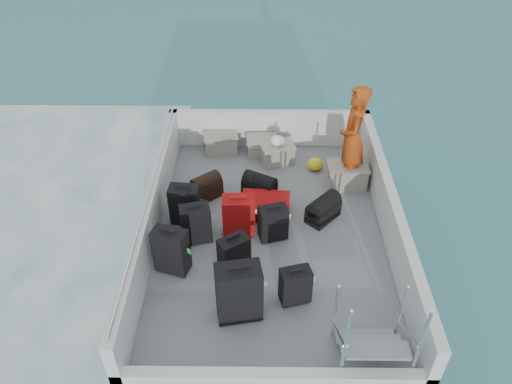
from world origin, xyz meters
TOP-DOWN VIEW (x-y plane):
  - ground at (0.00, 0.00)m, footprint 160.00×160.00m
  - ferry_hull at (0.00, 0.00)m, footprint 3.60×5.00m
  - deck at (0.00, 0.00)m, footprint 3.30×4.70m
  - deck_fittings at (0.35, -0.32)m, footprint 3.60×5.00m
  - suitcase_0 at (-1.35, -0.74)m, footprint 0.51×0.38m
  - suitcase_1 at (-1.08, -0.16)m, footprint 0.47×0.34m
  - suitcase_2 at (-1.28, 0.27)m, footprint 0.46×0.30m
  - suitcase_3 at (-0.41, -1.50)m, footprint 0.60×0.42m
  - suitcase_4 at (-0.50, -0.75)m, footprint 0.46×0.42m
  - suitcase_5 at (-0.47, 0.02)m, footprint 0.47×0.29m
  - suitcase_6 at (0.30, -1.26)m, footprint 0.43×0.32m
  - suitcase_7 at (0.03, -0.10)m, footprint 0.45×0.33m
  - suitcase_8 at (-0.08, 0.45)m, footprint 0.78×0.55m
  - duffel_0 at (-1.02, 0.87)m, footprint 0.54×0.52m
  - duffel_1 at (-0.17, 0.90)m, footprint 0.60×0.51m
  - duffel_2 at (0.81, 0.34)m, footprint 0.59×0.60m
  - crate_0 at (-0.88, 2.20)m, footprint 0.62×0.47m
  - crate_1 at (-0.13, 2.11)m, footprint 0.53×0.38m
  - crate_2 at (0.14, 1.86)m, footprint 0.63×0.51m
  - crate_3 at (1.28, 1.20)m, footprint 0.63×0.45m
  - yellow_bag at (0.80, 1.64)m, footprint 0.28×0.26m
  - white_bag at (0.14, 1.86)m, footprint 0.24×0.24m
  - passenger at (1.30, 1.26)m, footprint 0.50×0.70m

SIDE VIEW (x-z plane):
  - ground at x=0.00m, z-range 0.00..0.00m
  - ferry_hull at x=0.00m, z-range 0.00..0.60m
  - deck at x=0.00m, z-range 0.60..0.62m
  - yellow_bag at x=0.80m, z-range 0.62..0.84m
  - suitcase_8 at x=-0.08m, z-range 0.62..0.91m
  - crate_1 at x=-0.13m, z-range 0.62..0.93m
  - duffel_0 at x=-1.02m, z-range 0.62..0.94m
  - duffel_1 at x=-0.17m, z-range 0.62..0.94m
  - duffel_2 at x=0.81m, z-range 0.62..0.94m
  - crate_2 at x=0.14m, z-range 0.62..0.95m
  - crate_0 at x=-0.88m, z-range 0.62..0.96m
  - crate_3 at x=1.28m, z-range 0.62..0.99m
  - suitcase_6 at x=0.30m, z-range 0.62..1.16m
  - suitcase_7 at x=0.03m, z-range 0.62..1.19m
  - suitcase_4 at x=-0.50m, z-range 0.62..1.21m
  - suitcase_1 at x=-1.08m, z-range 0.62..1.25m
  - suitcase_2 at x=-1.28m, z-range 0.62..1.26m
  - suitcase_5 at x=-0.47m, z-range 0.62..1.26m
  - suitcase_0 at x=-1.35m, z-range 0.62..1.32m
  - deck_fittings at x=0.35m, z-range 0.54..1.44m
  - suitcase_3 at x=-0.41m, z-range 0.62..1.45m
  - white_bag at x=0.14m, z-range 0.95..1.13m
  - passenger at x=1.30m, z-range 0.62..2.39m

